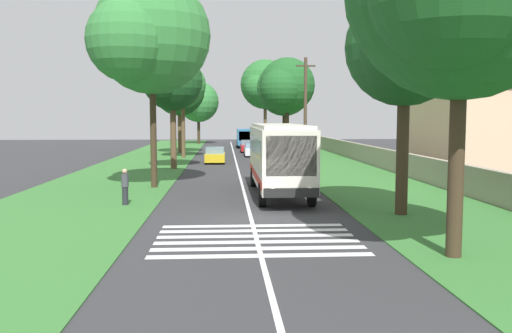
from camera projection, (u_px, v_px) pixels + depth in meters
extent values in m
plane|color=#333335|center=(251.00, 219.00, 22.12)|extent=(160.00, 160.00, 0.00)
cube|color=#387533|center=(118.00, 178.00, 36.56)|extent=(120.00, 8.00, 0.04)
cube|color=#387533|center=(359.00, 177.00, 37.50)|extent=(120.00, 8.00, 0.04)
cube|color=silver|center=(240.00, 178.00, 37.03)|extent=(110.00, 0.16, 0.01)
cube|color=silver|center=(279.00, 155.00, 28.87)|extent=(11.00, 2.50, 2.90)
cube|color=slate|center=(278.00, 145.00, 29.12)|extent=(9.68, 2.54, 0.85)
cube|color=slate|center=(291.00, 156.00, 23.41)|extent=(0.08, 2.20, 1.74)
cube|color=red|center=(279.00, 174.00, 28.96)|extent=(10.78, 2.53, 0.36)
cube|color=silver|center=(279.00, 126.00, 28.73)|extent=(10.56, 2.30, 0.18)
cube|color=black|center=(291.00, 193.00, 23.43)|extent=(0.16, 2.40, 0.40)
sphere|color=#F2EDCC|center=(273.00, 190.00, 23.43)|extent=(0.24, 0.24, 0.24)
sphere|color=#F2EDCC|center=(310.00, 189.00, 23.53)|extent=(0.24, 0.24, 0.24)
cylinder|color=black|center=(262.00, 195.00, 25.07)|extent=(1.10, 0.32, 1.10)
cylinder|color=black|center=(253.00, 177.00, 32.42)|extent=(1.10, 0.32, 1.10)
cylinder|color=black|center=(312.00, 194.00, 25.20)|extent=(1.10, 0.32, 1.10)
cylinder|color=black|center=(292.00, 177.00, 32.56)|extent=(1.10, 0.32, 1.10)
cube|color=silver|center=(261.00, 256.00, 16.22)|extent=(0.45, 6.80, 0.01)
cube|color=silver|center=(259.00, 248.00, 17.12)|extent=(0.45, 6.80, 0.01)
cube|color=silver|center=(257.00, 242.00, 18.01)|extent=(0.45, 6.80, 0.01)
cube|color=silver|center=(256.00, 236.00, 18.91)|extent=(0.45, 6.80, 0.01)
cube|color=silver|center=(254.00, 231.00, 19.80)|extent=(0.45, 6.80, 0.01)
cube|color=silver|center=(253.00, 226.00, 20.70)|extent=(0.45, 6.80, 0.01)
cube|color=gold|center=(215.00, 157.00, 49.28)|extent=(4.30, 1.75, 0.70)
cube|color=slate|center=(215.00, 150.00, 49.13)|extent=(2.00, 1.61, 0.55)
cylinder|color=black|center=(206.00, 161.00, 47.91)|extent=(0.64, 0.22, 0.64)
cylinder|color=black|center=(207.00, 158.00, 50.60)|extent=(0.64, 0.22, 0.64)
cylinder|color=black|center=(224.00, 160.00, 48.00)|extent=(0.64, 0.22, 0.64)
cylinder|color=black|center=(224.00, 158.00, 50.69)|extent=(0.64, 0.22, 0.64)
cube|color=silver|center=(253.00, 151.00, 57.76)|extent=(4.30, 1.75, 0.70)
cube|color=slate|center=(253.00, 145.00, 57.60)|extent=(2.00, 1.61, 0.55)
cylinder|color=black|center=(246.00, 154.00, 56.39)|extent=(0.64, 0.22, 0.64)
cylinder|color=black|center=(245.00, 152.00, 59.07)|extent=(0.64, 0.22, 0.64)
cylinder|color=black|center=(261.00, 154.00, 56.48)|extent=(0.64, 0.22, 0.64)
cylinder|color=black|center=(259.00, 152.00, 59.16)|extent=(0.64, 0.22, 0.64)
cube|color=#B21E1E|center=(248.00, 148.00, 64.55)|extent=(4.30, 1.75, 0.70)
cube|color=slate|center=(248.00, 142.00, 64.39)|extent=(2.00, 1.61, 0.55)
cylinder|color=black|center=(242.00, 150.00, 63.18)|extent=(0.64, 0.22, 0.64)
cylinder|color=black|center=(241.00, 149.00, 65.86)|extent=(0.64, 0.22, 0.64)
cylinder|color=black|center=(255.00, 150.00, 63.27)|extent=(0.64, 0.22, 0.64)
cylinder|color=black|center=(254.00, 149.00, 65.95)|extent=(0.64, 0.22, 0.64)
cube|color=teal|center=(245.00, 137.00, 73.77)|extent=(6.00, 2.10, 2.10)
cube|color=slate|center=(245.00, 134.00, 73.94)|extent=(5.04, 2.13, 0.70)
cube|color=slate|center=(246.00, 136.00, 70.80)|extent=(0.06, 1.76, 1.18)
cylinder|color=black|center=(238.00, 146.00, 71.93)|extent=(0.76, 0.24, 0.76)
cylinder|color=black|center=(237.00, 144.00, 75.70)|extent=(0.76, 0.24, 0.76)
cylinder|color=black|center=(253.00, 146.00, 72.04)|extent=(0.76, 0.24, 0.76)
cylinder|color=black|center=(251.00, 144.00, 75.81)|extent=(0.76, 0.24, 0.76)
cylinder|color=brown|center=(183.00, 128.00, 54.69)|extent=(0.39, 0.39, 6.01)
sphere|color=#337A38|center=(183.00, 85.00, 54.31)|extent=(4.61, 4.61, 4.61)
sphere|color=#337A38|center=(184.00, 89.00, 55.71)|extent=(3.39, 3.39, 3.39)
sphere|color=#337A38|center=(175.00, 88.00, 53.15)|extent=(3.43, 3.43, 3.43)
cylinder|color=brown|center=(173.00, 133.00, 43.19)|extent=(0.48, 0.48, 5.64)
sphere|color=#19471E|center=(173.00, 81.00, 42.82)|extent=(4.69, 4.69, 4.69)
sphere|color=#19471E|center=(174.00, 86.00, 44.25)|extent=(3.19, 3.19, 3.19)
sphere|color=#19471E|center=(162.00, 84.00, 41.65)|extent=(2.90, 2.90, 2.90)
cylinder|color=#3D2D1E|center=(153.00, 128.00, 31.52)|extent=(0.37, 0.37, 6.88)
sphere|color=#337A38|center=(152.00, 35.00, 31.04)|extent=(6.70, 6.70, 6.70)
sphere|color=#337A38|center=(156.00, 49.00, 33.09)|extent=(3.97, 3.97, 3.97)
sphere|color=#337A38|center=(129.00, 40.00, 29.37)|extent=(4.61, 4.61, 4.61)
cylinder|color=#3D2D1E|center=(199.00, 128.00, 84.15)|extent=(0.44, 0.44, 4.72)
sphere|color=#337A38|center=(198.00, 102.00, 83.78)|extent=(6.23, 6.23, 6.23)
sphere|color=#337A38|center=(199.00, 105.00, 85.68)|extent=(3.87, 3.87, 3.87)
sphere|color=#337A38|center=(192.00, 105.00, 82.22)|extent=(3.58, 3.58, 3.58)
cylinder|color=brown|center=(180.00, 129.00, 62.25)|extent=(0.43, 0.43, 5.54)
sphere|color=#1E5623|center=(179.00, 90.00, 61.86)|extent=(5.82, 5.82, 5.82)
sphere|color=#1E5623|center=(180.00, 95.00, 63.63)|extent=(4.24, 4.24, 4.24)
sphere|color=#1E5623|center=(170.00, 93.00, 60.40)|extent=(3.36, 3.36, 3.36)
cylinder|color=brown|center=(265.00, 121.00, 83.30)|extent=(0.50, 0.50, 6.98)
sphere|color=#286B2D|center=(265.00, 84.00, 82.80)|extent=(7.50, 7.50, 7.50)
sphere|color=#286B2D|center=(264.00, 89.00, 85.09)|extent=(5.34, 5.34, 5.34)
sphere|color=#286B2D|center=(259.00, 87.00, 80.92)|extent=(4.41, 4.41, 4.41)
cylinder|color=#3D2D1E|center=(403.00, 148.00, 22.70)|extent=(0.51, 0.51, 5.61)
sphere|color=#19471E|center=(405.00, 46.00, 22.33)|extent=(4.90, 4.90, 4.90)
sphere|color=#19471E|center=(394.00, 59.00, 23.82)|extent=(3.14, 3.14, 3.14)
sphere|color=#19471E|center=(396.00, 52.00, 21.10)|extent=(2.85, 2.85, 2.85)
cylinder|color=#3D2D1E|center=(287.00, 129.00, 55.88)|extent=(0.41, 0.41, 5.75)
sphere|color=#1E5623|center=(287.00, 85.00, 55.48)|extent=(5.64, 5.64, 5.64)
sphere|color=#1E5623|center=(285.00, 90.00, 57.20)|extent=(3.74, 3.74, 3.74)
sphere|color=#1E5623|center=(280.00, 89.00, 54.07)|extent=(4.05, 4.05, 4.05)
cylinder|color=#3D2D1E|center=(457.00, 154.00, 15.71)|extent=(0.46, 0.46, 6.02)
sphere|color=#1E5623|center=(435.00, 14.00, 17.30)|extent=(4.50, 4.50, 4.50)
cylinder|color=#3D2D1E|center=(284.00, 128.00, 64.08)|extent=(0.44, 0.44, 5.66)
sphere|color=#286B2D|center=(284.00, 88.00, 63.66)|extent=(6.45, 6.45, 6.45)
sphere|color=#286B2D|center=(283.00, 93.00, 65.63)|extent=(4.04, 4.04, 4.04)
sphere|color=#286B2D|center=(277.00, 92.00, 62.05)|extent=(3.74, 3.74, 3.74)
cylinder|color=#473828|center=(305.00, 116.00, 39.38)|extent=(0.24, 0.24, 8.33)
cube|color=#3D3326|center=(306.00, 66.00, 39.06)|extent=(0.12, 1.40, 0.12)
cube|color=#9E937F|center=(387.00, 159.00, 42.60)|extent=(70.00, 0.40, 1.59)
cube|color=beige|center=(462.00, 130.00, 42.09)|extent=(12.16, 6.20, 6.19)
cube|color=brown|center=(463.00, 82.00, 41.76)|extent=(12.76, 6.80, 1.19)
cylinder|color=#26262D|center=(125.00, 196.00, 25.38)|extent=(0.28, 0.28, 0.85)
cylinder|color=#3F3F47|center=(125.00, 180.00, 25.32)|extent=(0.34, 0.34, 0.60)
sphere|color=tan|center=(125.00, 171.00, 25.28)|extent=(0.24, 0.24, 0.24)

